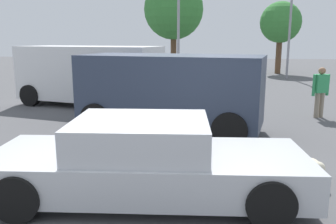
{
  "coord_description": "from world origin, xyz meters",
  "views": [
    {
      "loc": [
        1.24,
        -4.64,
        2.34
      ],
      "look_at": [
        0.21,
        2.2,
        0.9
      ],
      "focal_mm": 37.49,
      "sensor_mm": 36.0,
      "label": 1
    }
  ],
  "objects_px": {
    "dog": "(313,167)",
    "light_post_near": "(291,11)",
    "light_post_mid": "(179,3)",
    "suv_dark": "(171,91)",
    "sedan_foreground": "(146,162)",
    "pedestrian": "(321,88)",
    "van_white": "(90,73)"
  },
  "relations": [
    {
      "from": "dog",
      "to": "suv_dark",
      "type": "relative_size",
      "value": 0.15
    },
    {
      "from": "light_post_mid",
      "to": "light_post_near",
      "type": "bearing_deg",
      "value": 31.88
    },
    {
      "from": "sedan_foreground",
      "to": "dog",
      "type": "height_order",
      "value": "sedan_foreground"
    },
    {
      "from": "sedan_foreground",
      "to": "van_white",
      "type": "bearing_deg",
      "value": 110.74
    },
    {
      "from": "sedan_foreground",
      "to": "pedestrian",
      "type": "height_order",
      "value": "pedestrian"
    },
    {
      "from": "light_post_near",
      "to": "light_post_mid",
      "type": "height_order",
      "value": "light_post_mid"
    },
    {
      "from": "suv_dark",
      "to": "pedestrian",
      "type": "xyz_separation_m",
      "value": [
        4.2,
        2.31,
        -0.17
      ]
    },
    {
      "from": "light_post_mid",
      "to": "suv_dark",
      "type": "bearing_deg",
      "value": -84.06
    },
    {
      "from": "sedan_foreground",
      "to": "van_white",
      "type": "distance_m",
      "value": 8.04
    },
    {
      "from": "pedestrian",
      "to": "light_post_mid",
      "type": "height_order",
      "value": "light_post_mid"
    },
    {
      "from": "suv_dark",
      "to": "light_post_near",
      "type": "xyz_separation_m",
      "value": [
        5.24,
        13.8,
        2.89
      ]
    },
    {
      "from": "sedan_foreground",
      "to": "pedestrian",
      "type": "bearing_deg",
      "value": 50.91
    },
    {
      "from": "van_white",
      "to": "light_post_mid",
      "type": "bearing_deg",
      "value": -98.48
    },
    {
      "from": "dog",
      "to": "suv_dark",
      "type": "distance_m",
      "value": 4.08
    },
    {
      "from": "van_white",
      "to": "pedestrian",
      "type": "height_order",
      "value": "van_white"
    },
    {
      "from": "dog",
      "to": "light_post_near",
      "type": "relative_size",
      "value": 0.12
    },
    {
      "from": "van_white",
      "to": "suv_dark",
      "type": "relative_size",
      "value": 1.11
    },
    {
      "from": "dog",
      "to": "suv_dark",
      "type": "height_order",
      "value": "suv_dark"
    },
    {
      "from": "light_post_mid",
      "to": "pedestrian",
      "type": "bearing_deg",
      "value": -55.41
    },
    {
      "from": "suv_dark",
      "to": "dog",
      "type": "bearing_deg",
      "value": -35.14
    },
    {
      "from": "light_post_near",
      "to": "light_post_mid",
      "type": "relative_size",
      "value": 0.95
    },
    {
      "from": "light_post_near",
      "to": "dog",
      "type": "bearing_deg",
      "value": -98.3
    },
    {
      "from": "dog",
      "to": "light_post_near",
      "type": "bearing_deg",
      "value": 166.8
    },
    {
      "from": "sedan_foreground",
      "to": "light_post_mid",
      "type": "distance_m",
      "value": 14.25
    },
    {
      "from": "dog",
      "to": "light_post_near",
      "type": "height_order",
      "value": "light_post_near"
    },
    {
      "from": "pedestrian",
      "to": "sedan_foreground",
      "type": "bearing_deg",
      "value": -56.73
    },
    {
      "from": "light_post_near",
      "to": "suv_dark",
      "type": "bearing_deg",
      "value": -110.78
    },
    {
      "from": "suv_dark",
      "to": "sedan_foreground",
      "type": "bearing_deg",
      "value": -77.15
    },
    {
      "from": "light_post_near",
      "to": "light_post_mid",
      "type": "distance_m",
      "value": 7.38
    },
    {
      "from": "dog",
      "to": "suv_dark",
      "type": "bearing_deg",
      "value": -140.27
    },
    {
      "from": "suv_dark",
      "to": "light_post_mid",
      "type": "relative_size",
      "value": 0.79
    },
    {
      "from": "dog",
      "to": "van_white",
      "type": "distance_m",
      "value": 8.81
    }
  ]
}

